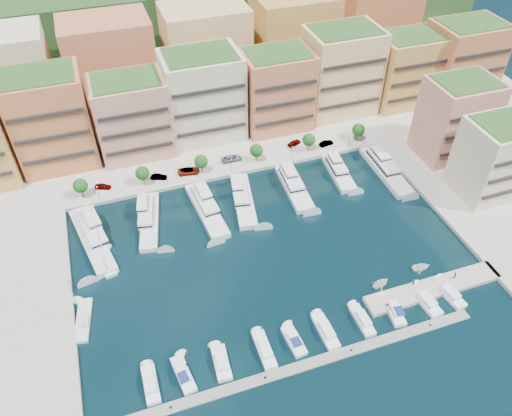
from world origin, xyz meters
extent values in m
plane|color=black|center=(0.00, 0.00, 0.00)|extent=(400.00, 400.00, 0.00)
cube|color=#9E998E|center=(0.00, 62.00, 0.00)|extent=(220.00, 64.00, 2.00)
cube|color=#9E998E|center=(62.00, -8.00, 0.00)|extent=(34.00, 76.00, 2.00)
cube|color=#1E3114|center=(0.00, 110.00, 0.00)|extent=(240.00, 40.00, 58.00)
cube|color=gray|center=(-3.00, -30.00, 0.00)|extent=(72.00, 2.20, 0.35)
cube|color=#9E998E|center=(30.00, -22.00, 0.00)|extent=(32.00, 5.00, 2.00)
cube|color=#B8713D|center=(-44.00, 52.00, 14.00)|extent=(20.00, 16.00, 26.00)
cube|color=black|center=(-44.00, 43.75, 14.00)|extent=(18.40, 0.50, 0.90)
cube|color=#255020|center=(-44.00, 52.00, 27.40)|extent=(17.60, 14.08, 0.80)
cube|color=tan|center=(-23.00, 50.00, 12.00)|extent=(20.00, 15.00, 22.00)
cube|color=black|center=(-23.00, 42.25, 12.00)|extent=(18.40, 0.50, 0.90)
cube|color=#255020|center=(-23.00, 50.00, 23.40)|extent=(17.60, 13.20, 0.80)
cube|color=beige|center=(-2.00, 52.00, 13.50)|extent=(22.00, 16.00, 25.00)
cube|color=black|center=(-2.00, 43.75, 13.50)|extent=(20.24, 0.50, 0.90)
cube|color=#255020|center=(-2.00, 52.00, 26.40)|extent=(19.36, 14.08, 0.80)
cube|color=#B86845|center=(20.00, 50.00, 12.50)|extent=(20.00, 15.00, 23.00)
cube|color=black|center=(20.00, 42.25, 12.50)|extent=(18.40, 0.50, 0.90)
cube|color=#255020|center=(20.00, 50.00, 24.40)|extent=(17.60, 13.20, 0.80)
cube|color=#EABE7C|center=(42.00, 52.00, 14.00)|extent=(22.00, 16.00, 26.00)
cube|color=black|center=(42.00, 43.75, 14.00)|extent=(20.24, 0.50, 0.90)
cube|color=#255020|center=(42.00, 52.00, 27.40)|extent=(19.36, 14.08, 0.80)
cube|color=gold|center=(64.00, 50.00, 12.00)|extent=(20.00, 15.00, 22.00)
cube|color=black|center=(64.00, 42.25, 12.00)|extent=(18.40, 0.50, 0.90)
cube|color=#255020|center=(64.00, 50.00, 23.40)|extent=(17.60, 13.20, 0.80)
cube|color=#B8713D|center=(84.00, 48.00, 13.00)|extent=(22.00, 16.00, 24.00)
cube|color=black|center=(84.00, 39.75, 13.00)|extent=(20.24, 0.50, 0.90)
cube|color=#255020|center=(84.00, 48.00, 25.40)|extent=(19.36, 14.08, 0.80)
cube|color=tan|center=(62.00, 20.00, 12.00)|extent=(18.00, 14.00, 22.00)
cube|color=black|center=(62.00, 12.75, 12.00)|extent=(16.56, 0.50, 0.90)
cube|color=#255020|center=(62.00, 20.00, 23.40)|extent=(15.84, 12.32, 0.80)
cube|color=beige|center=(62.00, 2.00, 11.00)|extent=(18.00, 14.00, 20.00)
cube|color=#255020|center=(62.00, 2.00, 21.40)|extent=(15.84, 12.32, 0.80)
cube|color=beige|center=(-55.00, 74.00, 16.00)|extent=(26.00, 18.00, 30.00)
cube|color=#B86845|center=(-25.00, 74.00, 16.00)|extent=(26.00, 18.00, 30.00)
cube|color=#EABE7C|center=(5.00, 74.00, 16.00)|extent=(26.00, 18.00, 30.00)
cube|color=gold|center=(35.00, 74.00, 16.00)|extent=(26.00, 18.00, 30.00)
cube|color=#B8713D|center=(65.00, 74.00, 16.00)|extent=(26.00, 18.00, 30.00)
cylinder|color=#473323|center=(-40.00, 33.50, 2.50)|extent=(0.24, 0.24, 3.00)
sphere|color=#123F12|center=(-40.00, 33.50, 4.75)|extent=(3.80, 3.80, 3.80)
cylinder|color=#473323|center=(-24.00, 33.50, 2.50)|extent=(0.24, 0.24, 3.00)
sphere|color=#123F12|center=(-24.00, 33.50, 4.75)|extent=(3.80, 3.80, 3.80)
cylinder|color=#473323|center=(-8.00, 33.50, 2.50)|extent=(0.24, 0.24, 3.00)
sphere|color=#123F12|center=(-8.00, 33.50, 4.75)|extent=(3.80, 3.80, 3.80)
cylinder|color=#473323|center=(8.00, 33.50, 2.50)|extent=(0.24, 0.24, 3.00)
sphere|color=#123F12|center=(8.00, 33.50, 4.75)|extent=(3.80, 3.80, 3.80)
cylinder|color=#473323|center=(24.00, 33.50, 2.50)|extent=(0.24, 0.24, 3.00)
sphere|color=#123F12|center=(24.00, 33.50, 4.75)|extent=(3.80, 3.80, 3.80)
cylinder|color=#473323|center=(40.00, 33.50, 2.50)|extent=(0.24, 0.24, 3.00)
sphere|color=#123F12|center=(40.00, 33.50, 4.75)|extent=(3.80, 3.80, 3.80)
cylinder|color=black|center=(-36.00, 31.20, 3.00)|extent=(0.10, 0.10, 4.00)
sphere|color=#FFF2CC|center=(-36.00, 31.20, 5.05)|extent=(0.30, 0.30, 0.30)
cylinder|color=black|center=(-18.00, 31.20, 3.00)|extent=(0.10, 0.10, 4.00)
sphere|color=#FFF2CC|center=(-18.00, 31.20, 5.05)|extent=(0.30, 0.30, 0.30)
cylinder|color=black|center=(0.00, 31.20, 3.00)|extent=(0.10, 0.10, 4.00)
sphere|color=#FFF2CC|center=(0.00, 31.20, 5.05)|extent=(0.30, 0.30, 0.30)
cylinder|color=black|center=(18.00, 31.20, 3.00)|extent=(0.10, 0.10, 4.00)
sphere|color=#FFF2CC|center=(18.00, 31.20, 5.05)|extent=(0.30, 0.30, 0.30)
cylinder|color=black|center=(36.00, 31.20, 3.00)|extent=(0.10, 0.10, 4.00)
sphere|color=#FFF2CC|center=(36.00, 31.20, 5.05)|extent=(0.30, 0.30, 0.30)
cube|color=silver|center=(-39.31, 16.84, 0.35)|extent=(9.55, 24.80, 2.30)
cube|color=silver|center=(-39.31, 19.27, 2.40)|extent=(6.53, 13.90, 1.80)
cube|color=black|center=(-39.31, 19.27, 2.40)|extent=(6.61, 13.97, 0.55)
cube|color=silver|center=(-39.31, 21.22, 4.00)|extent=(4.29, 7.73, 1.40)
cylinder|color=#B2B2B7|center=(-39.31, 22.68, 5.60)|extent=(0.14, 0.14, 1.80)
cube|color=silver|center=(-25.17, 18.84, 0.35)|extent=(8.16, 20.74, 2.30)
cube|color=silver|center=(-25.17, 20.87, 2.40)|extent=(5.59, 11.63, 1.80)
cube|color=black|center=(-25.17, 20.87, 2.40)|extent=(5.66, 11.70, 0.55)
cube|color=silver|center=(-25.17, 22.50, 4.00)|extent=(3.67, 6.47, 1.40)
cylinder|color=#B2B2B7|center=(-25.17, 23.72, 5.60)|extent=(0.14, 0.14, 1.80)
cube|color=black|center=(-25.17, 18.84, -0.10)|extent=(8.22, 20.80, 0.35)
cube|color=silver|center=(-10.65, 18.15, 0.35)|extent=(6.58, 22.02, 2.30)
cube|color=silver|center=(-10.65, 20.32, 2.40)|extent=(4.89, 12.22, 1.80)
cube|color=black|center=(-10.65, 20.32, 2.40)|extent=(4.96, 12.29, 0.55)
cube|color=silver|center=(-10.65, 22.06, 4.00)|extent=(3.39, 6.73, 1.40)
cylinder|color=#B2B2B7|center=(-10.65, 23.36, 5.60)|extent=(0.14, 0.14, 1.80)
cube|color=silver|center=(-0.61, 18.69, 0.35)|extent=(8.22, 21.11, 2.30)
cube|color=silver|center=(-0.61, 20.75, 2.40)|extent=(5.75, 11.83, 1.80)
cube|color=black|center=(-0.61, 20.75, 2.40)|extent=(5.82, 11.90, 0.55)
cube|color=silver|center=(-0.61, 22.40, 4.00)|extent=(3.83, 6.58, 1.40)
cylinder|color=#B2B2B7|center=(-0.61, 23.64, 5.60)|extent=(0.14, 0.14, 1.80)
cube|color=silver|center=(13.91, 19.23, 0.35)|extent=(6.10, 19.79, 2.30)
cube|color=silver|center=(13.91, 21.19, 2.40)|extent=(4.69, 10.97, 1.80)
cube|color=black|center=(13.91, 21.19, 2.40)|extent=(4.75, 11.03, 0.55)
cube|color=silver|center=(13.91, 22.75, 4.00)|extent=(3.31, 6.03, 1.40)
cylinder|color=#B2B2B7|center=(13.91, 23.92, 5.60)|extent=(0.14, 0.14, 1.80)
cube|color=black|center=(13.91, 19.23, -0.10)|extent=(6.16, 19.85, 0.35)
cube|color=silver|center=(28.07, 21.01, 0.35)|extent=(5.95, 16.32, 2.30)
cube|color=silver|center=(28.07, 22.61, 2.40)|extent=(4.47, 9.09, 1.80)
cube|color=black|center=(28.07, 22.61, 2.40)|extent=(4.54, 9.16, 0.55)
cube|color=silver|center=(28.07, 23.89, 4.00)|extent=(3.12, 5.02, 1.40)
cylinder|color=#B2B2B7|center=(28.07, 24.85, 5.60)|extent=(0.14, 0.14, 1.80)
cube|color=silver|center=(40.95, 17.71, 0.35)|extent=(5.60, 22.68, 2.30)
cube|color=silver|center=(40.95, 19.97, 2.40)|extent=(4.47, 12.50, 1.80)
cube|color=black|center=(40.95, 19.97, 2.40)|extent=(4.53, 12.56, 0.55)
cube|color=silver|center=(40.95, 21.78, 4.00)|extent=(3.22, 6.83, 1.40)
cylinder|color=#B2B2B7|center=(40.95, 23.13, 5.60)|extent=(0.14, 0.14, 1.80)
cube|color=white|center=(-32.58, -24.50, 0.25)|extent=(2.65, 7.99, 1.40)
cube|color=white|center=(-32.58, -24.90, 1.55)|extent=(2.04, 3.84, 1.10)
cube|color=black|center=(-32.58, -23.30, 1.30)|extent=(1.85, 0.12, 0.55)
cube|color=white|center=(-26.41, -24.50, 0.25)|extent=(3.62, 8.43, 1.40)
cube|color=white|center=(-26.41, -24.91, 1.55)|extent=(2.49, 4.15, 1.10)
cube|color=black|center=(-26.41, -23.28, 1.30)|extent=(1.83, 0.35, 0.55)
cube|color=navy|center=(-26.41, -25.97, 2.15)|extent=(2.09, 2.67, 0.12)
cube|color=white|center=(-18.97, -24.50, 0.25)|extent=(3.31, 7.74, 1.40)
cube|color=white|center=(-18.97, -24.88, 1.55)|extent=(2.43, 3.77, 1.10)
cube|color=black|center=(-18.97, -23.36, 1.30)|extent=(2.03, 0.23, 0.55)
cube|color=white|center=(-10.20, -24.50, 0.25)|extent=(2.60, 8.57, 1.40)
cube|color=white|center=(-10.20, -24.93, 1.55)|extent=(2.01, 4.12, 1.10)
cube|color=black|center=(-10.20, -23.22, 1.30)|extent=(1.83, 0.11, 0.55)
cube|color=white|center=(-3.94, -24.50, 0.25)|extent=(3.11, 7.36, 1.40)
cube|color=white|center=(-3.94, -24.86, 1.55)|extent=(2.27, 3.59, 1.10)
cube|color=black|center=(-3.94, -23.42, 1.30)|extent=(1.86, 0.24, 0.55)
cube|color=navy|center=(-3.94, -25.79, 2.15)|extent=(1.96, 2.29, 0.12)
cube|color=white|center=(2.98, -24.50, 0.25)|extent=(2.75, 8.63, 1.40)
cube|color=white|center=(2.98, -24.93, 1.55)|extent=(2.11, 4.15, 1.10)
cube|color=black|center=(2.98, -23.21, 1.30)|extent=(1.89, 0.13, 0.55)
cube|color=white|center=(11.24, -24.50, 0.25)|extent=(2.37, 7.97, 1.40)
cube|color=white|center=(11.24, -24.90, 1.55)|extent=(1.84, 3.83, 1.10)
cube|color=black|center=(11.24, -23.30, 1.30)|extent=(1.70, 0.10, 0.55)
cube|color=white|center=(18.66, -24.50, 0.25)|extent=(3.55, 8.03, 1.40)
cube|color=white|center=(18.66, -24.89, 1.55)|extent=(2.46, 3.96, 1.10)
cube|color=black|center=(18.66, -23.33, 1.30)|extent=(1.84, 0.34, 0.55)
cube|color=navy|center=(18.66, -25.90, 2.15)|extent=(2.08, 2.54, 0.12)
cube|color=white|center=(26.38, -24.50, 0.25)|extent=(3.57, 8.69, 1.40)
cube|color=white|center=(26.38, -24.92, 1.55)|extent=(2.56, 4.25, 1.10)
cube|color=black|center=(26.38, -23.23, 1.30)|extent=(2.05, 0.28, 0.55)
cube|color=white|center=(32.27, -24.50, 0.25)|extent=(3.75, 8.64, 1.40)
cube|color=white|center=(32.27, -24.92, 1.55)|extent=(2.59, 4.25, 1.10)
cube|color=black|center=(32.27, -23.25, 1.30)|extent=(1.91, 0.35, 0.55)
cube|color=silver|center=(-37.05, 8.69, 0.20)|extent=(4.13, 9.37, 1.20)
cube|color=silver|center=(-37.05, 7.79, 1.10)|extent=(1.97, 2.50, 0.60)
cylinder|color=#B2B2B7|center=(-37.05, 9.15, 6.80)|extent=(0.14, 0.14, 12.00)
cylinder|color=#B2B2B7|center=(-37.05, 7.34, 1.80)|extent=(0.76, 4.04, 0.10)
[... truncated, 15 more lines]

